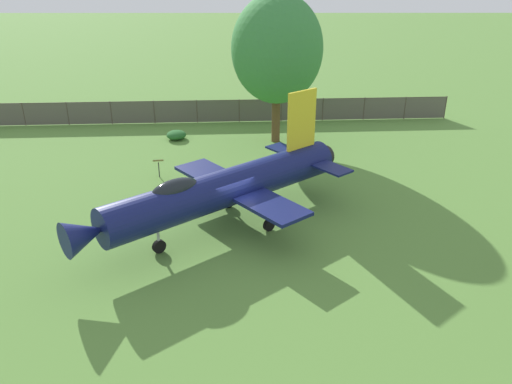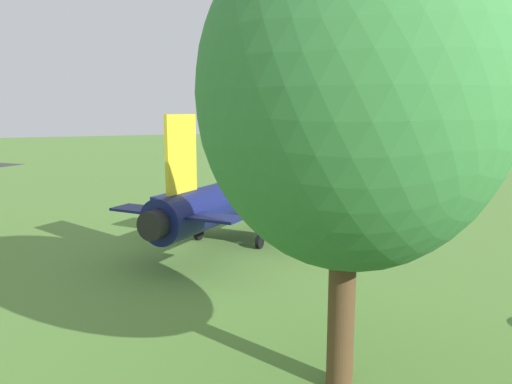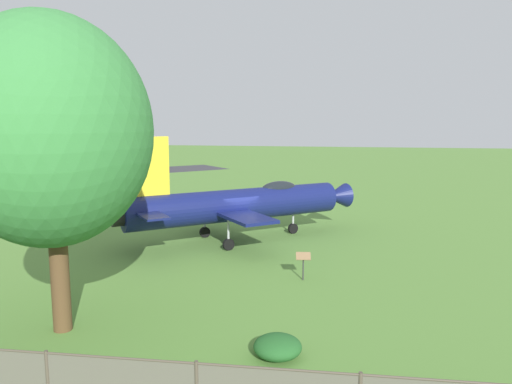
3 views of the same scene
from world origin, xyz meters
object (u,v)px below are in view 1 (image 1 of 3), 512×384
(display_jet, at_px, (220,189))
(shade_tree, at_px, (277,49))
(info_plaque, at_px, (158,163))
(shrub_near_fence, at_px, (176,135))

(display_jet, bearing_deg, shade_tree, -143.15)
(shade_tree, bearing_deg, info_plaque, -47.90)
(shade_tree, height_order, info_plaque, shade_tree)
(display_jet, xyz_separation_m, info_plaque, (-6.15, -3.94, -1.18))
(shrub_near_fence, xyz_separation_m, info_plaque, (6.74, -0.05, 0.55))
(display_jet, distance_m, shrub_near_fence, 13.58)
(shrub_near_fence, relative_size, info_plaque, 1.21)
(shrub_near_fence, height_order, info_plaque, info_plaque)
(shade_tree, distance_m, info_plaque, 10.76)
(shade_tree, distance_m, shrub_near_fence, 9.07)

